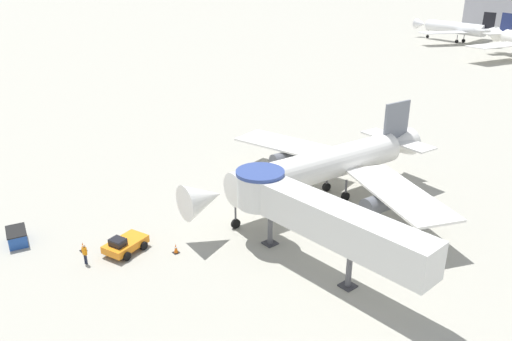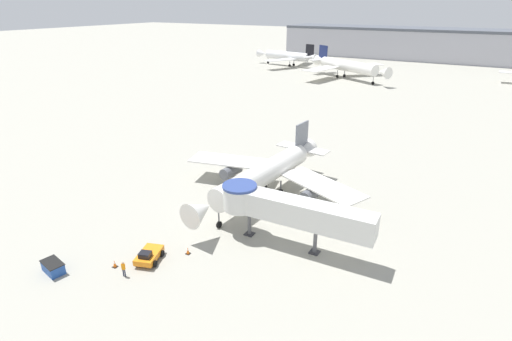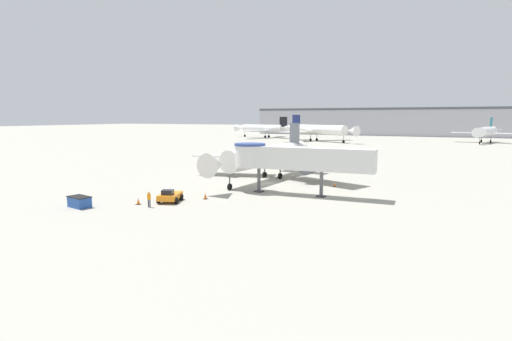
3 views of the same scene
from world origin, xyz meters
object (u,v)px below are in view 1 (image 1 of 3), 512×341
traffic_cone_starboard_wing (407,246)px  traffic_cone_near_nose (176,249)px  background_jet_black_tail (457,28)px  main_airplane (325,166)px  ground_crew_marshaller (85,253)px  jet_bridge (311,212)px  pushback_tug_orange (125,244)px  service_container_blue (17,237)px  traffic_cone_apron_front (83,247)px

traffic_cone_starboard_wing → traffic_cone_near_nose: size_ratio=0.89×
traffic_cone_near_nose → background_jet_black_tail: background_jet_black_tail is taller
main_airplane → traffic_cone_near_nose: size_ratio=35.02×
main_airplane → ground_crew_marshaller: bearing=-94.4°
jet_bridge → background_jet_black_tail: background_jet_black_tail is taller
traffic_cone_near_nose → pushback_tug_orange: bearing=-131.9°
service_container_blue → traffic_cone_apron_front: 6.19m
traffic_cone_apron_front → jet_bridge: bearing=43.9°
main_airplane → traffic_cone_apron_front: (-5.91, -22.76, -3.32)m
traffic_cone_near_nose → ground_crew_marshaller: ground_crew_marshaller is taller
jet_bridge → traffic_cone_near_nose: size_ratio=21.89×
main_airplane → traffic_cone_near_nose: (-0.70, -16.93, -3.32)m
pushback_tug_orange → service_container_blue: 9.72m
jet_bridge → traffic_cone_near_nose: 11.80m
ground_crew_marshaller → background_jet_black_tail: background_jet_black_tail is taller
traffic_cone_starboard_wing → background_jet_black_tail: 136.17m
traffic_cone_apron_front → traffic_cone_starboard_wing: traffic_cone_apron_front is taller
traffic_cone_starboard_wing → service_container_blue: bearing=-131.6°
pushback_tug_orange → service_container_blue: pushback_tug_orange is taller
traffic_cone_starboard_wing → pushback_tug_orange: bearing=-128.9°
service_container_blue → background_jet_black_tail: (-42.88, 144.45, 3.74)m
service_container_blue → pushback_tug_orange: bearing=41.9°
service_container_blue → ground_crew_marshaller: (6.93, 3.24, 0.41)m
service_container_blue → traffic_cone_apron_front: (4.86, 3.82, -0.21)m
service_container_blue → background_jet_black_tail: background_jet_black_tail is taller
background_jet_black_tail → traffic_cone_apron_front: bearing=27.7°
jet_bridge → traffic_cone_starboard_wing: (3.64, 7.96, -4.34)m
pushback_tug_orange → traffic_cone_apron_front: size_ratio=4.82×
main_airplane → ground_crew_marshaller: size_ratio=16.42×
service_container_blue → traffic_cone_near_nose: service_container_blue is taller
jet_bridge → traffic_cone_starboard_wing: jet_bridge is taller
traffic_cone_apron_front → background_jet_black_tail: (-47.75, 140.62, 3.95)m
main_airplane → background_jet_black_tail: size_ratio=0.91×
traffic_cone_apron_front → traffic_cone_starboard_wing: bearing=50.7°
main_airplane → background_jet_black_tail: background_jet_black_tail is taller
pushback_tug_orange → traffic_cone_starboard_wing: 23.54m
jet_bridge → traffic_cone_near_nose: bearing=-141.7°
pushback_tug_orange → traffic_cone_apron_front: pushback_tug_orange is taller
traffic_cone_apron_front → service_container_blue: bearing=-141.8°
pushback_tug_orange → traffic_cone_starboard_wing: bearing=32.1°
service_container_blue → ground_crew_marshaller: size_ratio=1.65×
main_airplane → ground_crew_marshaller: 23.82m
ground_crew_marshaller → service_container_blue: bearing=-177.4°
traffic_cone_near_nose → main_airplane: bearing=87.6°
traffic_cone_apron_front → traffic_cone_near_nose: (5.21, 5.84, -0.00)m
traffic_cone_apron_front → pushback_tug_orange: bearing=48.4°
traffic_cone_apron_front → traffic_cone_starboard_wing: 27.10m
main_airplane → ground_crew_marshaller: main_airplane is taller
service_container_blue → traffic_cone_near_nose: 13.96m
jet_bridge → background_jet_black_tail: size_ratio=0.57×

